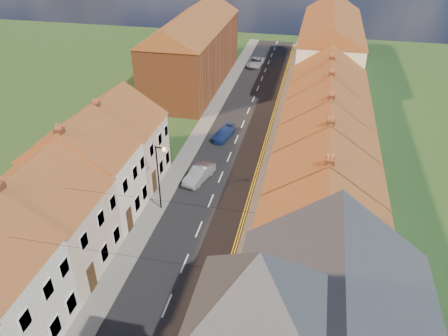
{
  "coord_description": "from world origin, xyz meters",
  "views": [
    {
      "loc": [
        7.86,
        -8.41,
        22.58
      ],
      "look_at": [
        1.18,
        22.12,
        3.5
      ],
      "focal_mm": 35.0,
      "sensor_mm": 36.0,
      "label": 1
    }
  ],
  "objects_px": {
    "car_far": "(223,134)",
    "lamppost": "(159,174)",
    "car_distant": "(256,62)",
    "car_mid": "(199,174)"
  },
  "relations": [
    {
      "from": "car_mid",
      "to": "car_distant",
      "type": "bearing_deg",
      "value": 105.22
    },
    {
      "from": "lamppost",
      "to": "car_distant",
      "type": "distance_m",
      "value": 39.73
    },
    {
      "from": "lamppost",
      "to": "car_distant",
      "type": "xyz_separation_m",
      "value": [
        1.98,
        39.57,
        -2.9
      ]
    },
    {
      "from": "lamppost",
      "to": "car_mid",
      "type": "bearing_deg",
      "value": 69.24
    },
    {
      "from": "car_far",
      "to": "lamppost",
      "type": "bearing_deg",
      "value": -87.54
    },
    {
      "from": "car_mid",
      "to": "car_distant",
      "type": "height_order",
      "value": "car_mid"
    },
    {
      "from": "car_distant",
      "to": "car_far",
      "type": "bearing_deg",
      "value": -82.97
    },
    {
      "from": "lamppost",
      "to": "car_distant",
      "type": "relative_size",
      "value": 1.3
    },
    {
      "from": "lamppost",
      "to": "car_far",
      "type": "xyz_separation_m",
      "value": [
        2.31,
        14.0,
        -2.98
      ]
    },
    {
      "from": "car_far",
      "to": "car_distant",
      "type": "relative_size",
      "value": 0.83
    }
  ]
}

